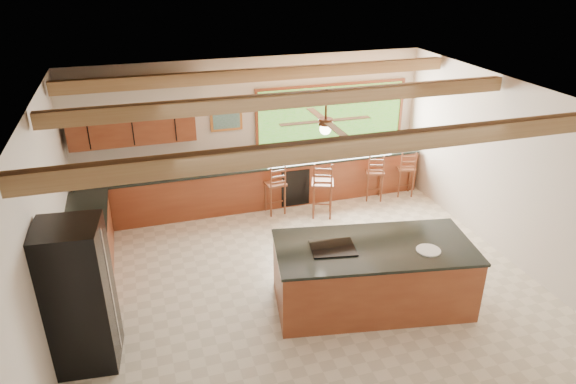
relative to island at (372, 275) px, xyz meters
name	(u,v)px	position (x,y,z in m)	size (l,w,h in m)	color
ground	(303,280)	(-0.79, 0.85, -0.50)	(7.20, 7.20, 0.00)	beige
room_shell	(281,139)	(-0.96, 1.50, 1.71)	(7.27, 6.54, 3.02)	beige
counter_run	(223,197)	(-1.61, 3.37, -0.04)	(7.12, 3.10, 1.24)	brown
island	(372,275)	(0.00, 0.00, 0.00)	(3.05, 1.82, 1.02)	brown
refrigerator	(78,297)	(-4.01, -0.01, 0.49)	(0.84, 0.82, 1.97)	black
bar_stool_a	(276,185)	(-0.57, 3.24, 0.13)	(0.43, 0.43, 1.07)	brown
bar_stool_b	(324,185)	(0.30, 2.83, 0.20)	(0.55, 0.55, 1.18)	brown
bar_stool_c	(407,169)	(2.36, 3.24, 0.11)	(0.45, 0.45, 1.03)	brown
bar_stool_d	(376,173)	(1.63, 3.24, 0.12)	(0.48, 0.48, 1.05)	brown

